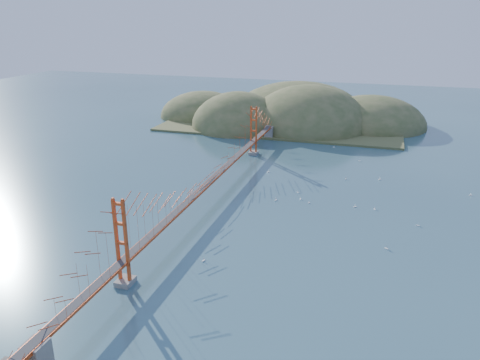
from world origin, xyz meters
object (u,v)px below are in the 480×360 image
(bridge, at_px, (209,162))
(sailboat_0, at_px, (300,199))
(sailboat_1, at_px, (298,192))
(sailboat_2, at_px, (418,225))

(bridge, distance_m, sailboat_0, 18.09)
(sailboat_1, relative_size, sailboat_0, 0.94)
(sailboat_1, distance_m, sailboat_0, 3.29)
(bridge, distance_m, sailboat_2, 36.89)
(sailboat_2, relative_size, sailboat_0, 1.00)
(bridge, relative_size, sailboat_2, 154.40)
(sailboat_2, bearing_deg, bridge, 178.29)
(bridge, xyz_separation_m, sailboat_1, (15.00, 7.66, -6.87))
(bridge, bearing_deg, sailboat_0, 15.83)
(sailboat_1, bearing_deg, sailboat_0, -70.40)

